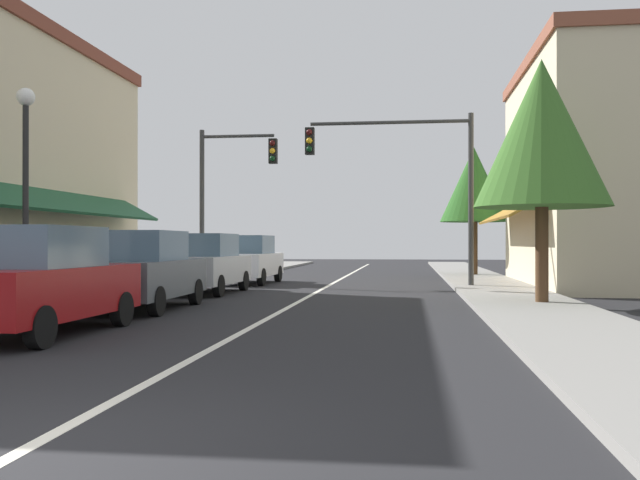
% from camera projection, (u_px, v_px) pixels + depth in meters
% --- Properties ---
extents(ground_plane, '(80.00, 80.00, 0.00)m').
position_uv_depth(ground_plane, '(324.00, 288.00, 22.71)').
color(ground_plane, black).
extents(sidewalk_left, '(2.60, 56.00, 0.12)m').
position_uv_depth(sidewalk_left, '(163.00, 285.00, 23.41)').
color(sidewalk_left, gray).
rests_on(sidewalk_left, ground).
extents(sidewalk_right, '(2.60, 56.00, 0.12)m').
position_uv_depth(sidewalk_right, '(495.00, 288.00, 22.02)').
color(sidewalk_right, gray).
rests_on(sidewalk_right, ground).
extents(lane_center_stripe, '(0.14, 52.00, 0.01)m').
position_uv_depth(lane_center_stripe, '(324.00, 288.00, 22.71)').
color(lane_center_stripe, silver).
rests_on(lane_center_stripe, ground).
extents(storefront_right_block, '(6.95, 10.20, 7.80)m').
position_uv_depth(storefront_right_block, '(611.00, 172.00, 23.49)').
color(storefront_right_block, beige).
rests_on(storefront_right_block, ground).
extents(parked_car_nearest_left, '(1.83, 4.12, 1.77)m').
position_uv_depth(parked_car_nearest_left, '(39.00, 281.00, 11.15)').
color(parked_car_nearest_left, maroon).
rests_on(parked_car_nearest_left, ground).
extents(parked_car_second_left, '(1.82, 4.12, 1.77)m').
position_uv_depth(parked_car_second_left, '(143.00, 271.00, 15.47)').
color(parked_car_second_left, '#4C5156').
rests_on(parked_car_second_left, ground).
extents(parked_car_third_left, '(1.85, 4.13, 1.77)m').
position_uv_depth(parked_car_third_left, '(206.00, 264.00, 20.44)').
color(parked_car_third_left, '#B7BABF').
rests_on(parked_car_third_left, ground).
extents(parked_car_far_left, '(1.87, 4.14, 1.77)m').
position_uv_depth(parked_car_far_left, '(249.00, 260.00, 25.36)').
color(parked_car_far_left, silver).
rests_on(parked_car_far_left, ground).
extents(traffic_signal_mast_arm, '(5.53, 0.50, 5.74)m').
position_uv_depth(traffic_signal_mast_arm, '(412.00, 168.00, 22.74)').
color(traffic_signal_mast_arm, '#333333').
rests_on(traffic_signal_mast_arm, ground).
extents(traffic_signal_left_corner, '(2.95, 0.50, 5.67)m').
position_uv_depth(traffic_signal_left_corner, '(226.00, 182.00, 25.32)').
color(traffic_signal_left_corner, '#333333').
rests_on(traffic_signal_left_corner, ground).
extents(street_lamp_left_near, '(0.36, 0.36, 4.61)m').
position_uv_depth(street_lamp_left_near, '(26.00, 162.00, 13.83)').
color(street_lamp_left_near, black).
rests_on(street_lamp_left_near, ground).
extents(tree_right_near, '(3.16, 3.16, 5.81)m').
position_uv_depth(tree_right_near, '(542.00, 134.00, 16.17)').
color(tree_right_near, '#4C331E').
rests_on(tree_right_near, ground).
extents(tree_right_far, '(2.96, 2.96, 5.68)m').
position_uv_depth(tree_right_far, '(474.00, 185.00, 30.14)').
color(tree_right_far, '#4C331E').
rests_on(tree_right_far, ground).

